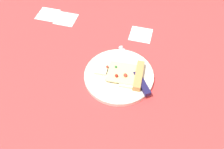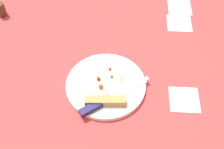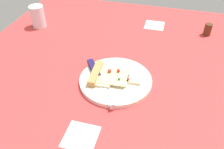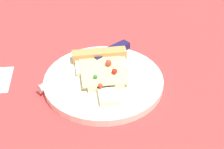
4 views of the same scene
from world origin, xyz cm
name	(u,v)px [view 4 (image 4 of 4)]	position (x,y,z in cm)	size (l,w,h in cm)	color
ground_plane	(113,108)	(0.03, 0.00, -1.50)	(131.51, 131.51, 3.00)	#D13838
plate	(104,81)	(1.28, -6.05, 0.75)	(24.83, 24.83, 1.51)	silver
pizza_slice	(102,68)	(1.40, -8.65, 2.30)	(12.12, 17.77, 2.64)	beige
knife	(95,60)	(2.57, -12.00, 2.11)	(20.72, 15.70, 2.45)	silver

